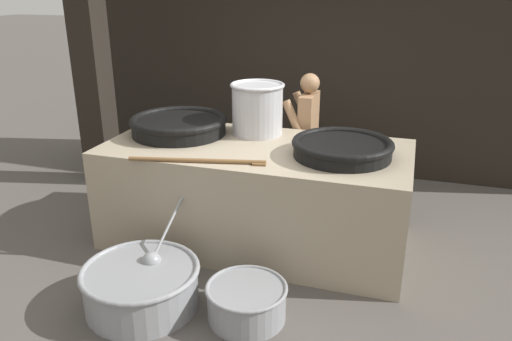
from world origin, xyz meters
TOP-DOWN VIEW (x-y plane):
  - ground_plane at (0.00, 0.00)m, footprint 60.00×60.00m
  - back_wall at (0.00, 2.42)m, footprint 7.17×0.24m
  - support_pillar at (-2.50, 0.97)m, footprint 0.36×0.36m
  - hearth_platform at (0.00, 0.00)m, footprint 3.02×1.43m
  - giant_wok_near at (-0.91, 0.15)m, footprint 1.03×1.03m
  - giant_wok_far at (0.86, -0.05)m, footprint 0.94×0.94m
  - stock_pot at (-0.12, 0.42)m, footprint 0.57×0.57m
  - stirring_paddle at (-0.31, -0.60)m, footprint 1.24×0.34m
  - cook at (0.30, 1.04)m, footprint 0.37×0.58m
  - prep_bowl_vegetables at (-0.55, -1.41)m, footprint 0.99×1.28m
  - prep_bowl_meat at (0.33, -1.30)m, footprint 0.66×0.66m

SIDE VIEW (x-z plane):
  - ground_plane at x=0.00m, z-range 0.00..0.00m
  - prep_bowl_meat at x=0.33m, z-range 0.01..0.31m
  - prep_bowl_vegetables at x=-0.55m, z-range -0.18..0.59m
  - hearth_platform at x=0.00m, z-range 0.00..1.03m
  - cook at x=0.30m, z-range 0.07..1.67m
  - stirring_paddle at x=-0.31m, z-range 1.03..1.07m
  - giant_wok_far at x=0.86m, z-range 1.04..1.21m
  - giant_wok_near at x=-0.91m, z-range 1.04..1.23m
  - stock_pot at x=-0.12m, z-range 1.04..1.59m
  - back_wall at x=0.00m, z-range 0.00..3.81m
  - support_pillar at x=-2.50m, z-range 0.00..3.81m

